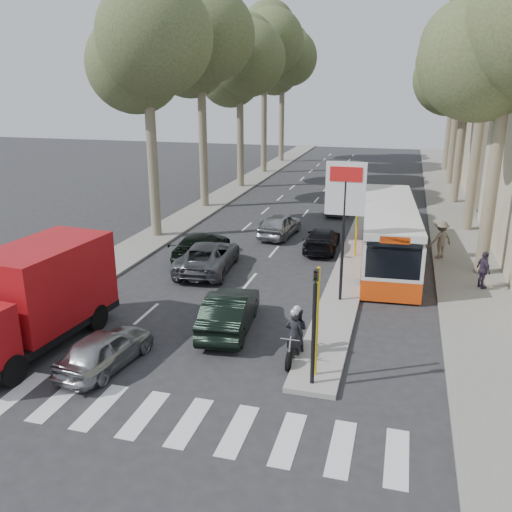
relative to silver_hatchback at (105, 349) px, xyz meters
The scene contains 27 objects.
ground 3.70m from the silver_hatchback, 33.19° to the left, with size 120.00×120.00×0.00m, color #28282B.
sidewalk_right 29.41m from the silver_hatchback, 66.65° to the left, with size 3.20×70.00×0.12m, color gray.
median_left 30.41m from the silver_hatchback, 99.36° to the left, with size 2.40×64.00×0.12m, color gray.
traffic_island 14.46m from the silver_hatchback, 64.12° to the left, with size 1.50×26.00×0.16m, color gray.
billboard 9.92m from the silver_hatchback, 47.97° to the left, with size 1.50×12.10×5.60m.
traffic_light_island 6.60m from the silver_hatchback, ahead, with size 0.16×0.41×3.60m.
tree_l_a 17.83m from the silver_hatchback, 108.84° to the left, with size 7.40×7.20×14.10m.
tree_l_b 24.95m from the silver_hatchback, 102.53° to the left, with size 7.40×7.20×14.88m.
tree_l_c 31.90m from the silver_hatchback, 98.90° to the left, with size 7.40×7.20×13.71m.
tree_l_d 40.00m from the silver_hatchback, 97.20° to the left, with size 7.40×7.20×15.66m.
tree_l_e 47.46m from the silver_hatchback, 96.09° to the left, with size 7.40×7.20×14.49m.
tree_r_b 25.93m from the silver_hatchback, 58.58° to the left, with size 7.40×7.20×15.27m.
tree_r_c 31.92m from the silver_hatchback, 66.74° to the left, with size 7.40×7.20×13.32m.
tree_r_d 39.52m from the silver_hatchback, 71.36° to the left, with size 7.40×7.20×14.88m.
tree_r_e 46.82m from the silver_hatchback, 74.44° to the left, with size 7.40×7.20×14.10m.
silver_hatchback is the anchor object (origin of this frame).
dark_hatchback 4.53m from the silver_hatchback, 51.24° to the left, with size 1.49×4.27×1.41m, color black.
queue_car_a 9.35m from the silver_hatchback, 90.76° to the left, with size 2.27×4.93×1.37m, color #54565C.
queue_car_b 14.64m from the silver_hatchback, 72.11° to the left, with size 1.64×4.04×1.17m, color black.
queue_car_c 16.06m from the silver_hatchback, 83.69° to the left, with size 1.62×4.02×1.37m, color #A3A5AB.
queue_car_d 22.94m from the silver_hatchback, 79.06° to the left, with size 1.38×3.96×1.30m, color #53565B.
queue_car_e 11.05m from the silver_hatchback, 95.59° to the left, with size 1.81×4.46×1.29m, color black.
red_truck 3.19m from the silver_hatchback, 165.86° to the left, with size 2.90×6.43×3.33m.
city_bus 15.03m from the silver_hatchback, 58.41° to the left, with size 3.12×11.06×2.88m.
motorcycle 5.90m from the silver_hatchback, 22.13° to the left, with size 0.73×2.05×1.74m.
pedestrian_near 15.49m from the silver_hatchback, 39.93° to the left, with size 0.94×0.46×1.60m, color #3A2E45.
pedestrian_far 17.27m from the silver_hatchback, 53.20° to the left, with size 1.20×0.53×1.87m, color #716555.
Camera 1 is at (5.35, -15.10, 8.36)m, focal length 38.00 mm.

